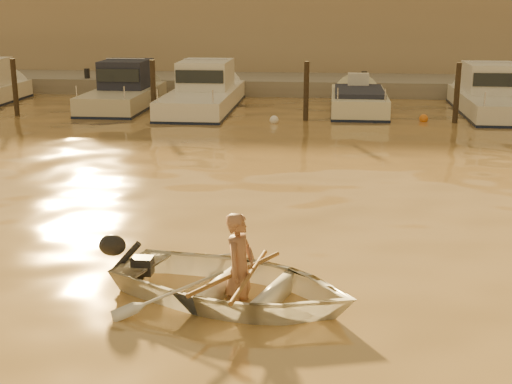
# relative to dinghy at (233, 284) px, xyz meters

# --- Properties ---
(ground_plane) EXTENTS (160.00, 160.00, 0.00)m
(ground_plane) POSITION_rel_dinghy_xyz_m (0.63, 1.38, -0.24)
(ground_plane) COLOR olive
(ground_plane) RESTS_ON ground
(dinghy) EXTENTS (4.12, 3.48, 0.73)m
(dinghy) POSITION_rel_dinghy_xyz_m (0.00, 0.00, 0.00)
(dinghy) COLOR silver
(dinghy) RESTS_ON ground_plane
(person) EXTENTS (0.54, 0.67, 1.58)m
(person) POSITION_rel_dinghy_xyz_m (0.09, -0.03, 0.25)
(person) COLOR #916248
(person) RESTS_ON dinghy
(outboard_motor) EXTENTS (0.98, 0.66, 0.70)m
(outboard_motor) POSITION_rel_dinghy_xyz_m (-1.42, 0.47, 0.04)
(outboard_motor) COLOR black
(outboard_motor) RESTS_ON dinghy
(oar_port) EXTENTS (0.29, 2.09, 0.13)m
(oar_port) POSITION_rel_dinghy_xyz_m (0.24, -0.08, 0.18)
(oar_port) COLOR brown
(oar_port) RESTS_ON dinghy
(oar_starboard) EXTENTS (1.05, 1.88, 0.13)m
(oar_starboard) POSITION_rel_dinghy_xyz_m (0.05, -0.02, 0.18)
(oar_starboard) COLOR brown
(oar_starboard) RESTS_ON dinghy
(moored_boat_1) EXTENTS (2.11, 6.33, 1.75)m
(moored_boat_1) POSITION_rel_dinghy_xyz_m (-6.61, 17.38, 0.38)
(moored_boat_1) COLOR beige
(moored_boat_1) RESTS_ON ground_plane
(moored_boat_2) EXTENTS (2.32, 7.76, 1.75)m
(moored_boat_2) POSITION_rel_dinghy_xyz_m (-3.52, 17.38, 0.38)
(moored_boat_2) COLOR white
(moored_boat_2) RESTS_ON ground_plane
(moored_boat_3) EXTENTS (1.97, 5.73, 0.95)m
(moored_boat_3) POSITION_rel_dinghy_xyz_m (2.29, 17.38, -0.02)
(moored_boat_3) COLOR #EAE4C4
(moored_boat_3) RESTS_ON ground_plane
(moored_boat_4) EXTENTS (2.28, 7.02, 1.75)m
(moored_boat_4) POSITION_rel_dinghy_xyz_m (7.10, 17.38, 0.38)
(moored_boat_4) COLOR silver
(moored_boat_4) RESTS_ON ground_plane
(piling_0) EXTENTS (0.18, 0.18, 2.20)m
(piling_0) POSITION_rel_dinghy_xyz_m (-9.87, 15.18, 0.66)
(piling_0) COLOR #2D2319
(piling_0) RESTS_ON ground_plane
(piling_1) EXTENTS (0.18, 0.18, 2.20)m
(piling_1) POSITION_rel_dinghy_xyz_m (-4.87, 15.18, 0.66)
(piling_1) COLOR #2D2319
(piling_1) RESTS_ON ground_plane
(piling_2) EXTENTS (0.18, 0.18, 2.20)m
(piling_2) POSITION_rel_dinghy_xyz_m (0.43, 15.18, 0.66)
(piling_2) COLOR #2D2319
(piling_2) RESTS_ON ground_plane
(piling_3) EXTENTS (0.18, 0.18, 2.20)m
(piling_3) POSITION_rel_dinghy_xyz_m (5.43, 15.18, 0.66)
(piling_3) COLOR #2D2319
(piling_3) RESTS_ON ground_plane
(fender_b) EXTENTS (0.30, 0.30, 0.30)m
(fender_b) POSITION_rel_dinghy_xyz_m (-7.49, 15.25, -0.14)
(fender_b) COLOR orange
(fender_b) RESTS_ON ground_plane
(fender_c) EXTENTS (0.30, 0.30, 0.30)m
(fender_c) POSITION_rel_dinghy_xyz_m (-0.60, 14.53, -0.14)
(fender_c) COLOR white
(fender_c) RESTS_ON ground_plane
(fender_d) EXTENTS (0.30, 0.30, 0.30)m
(fender_d) POSITION_rel_dinghy_xyz_m (4.42, 15.36, -0.14)
(fender_d) COLOR orange
(fender_d) RESTS_ON ground_plane
(quay) EXTENTS (52.00, 4.00, 1.00)m
(quay) POSITION_rel_dinghy_xyz_m (0.63, 22.88, -0.09)
(quay) COLOR gray
(quay) RESTS_ON ground_plane
(waterfront_building) EXTENTS (46.00, 7.00, 4.80)m
(waterfront_building) POSITION_rel_dinghy_xyz_m (0.63, 28.38, 2.16)
(waterfront_building) COLOR #9E8466
(waterfront_building) RESTS_ON quay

